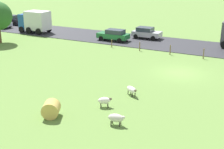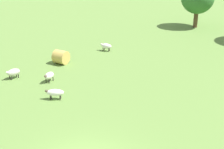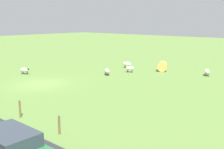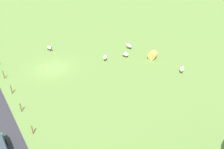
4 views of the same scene
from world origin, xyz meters
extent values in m
ellipsoid|color=silver|center=(-10.25, 2.76, 0.51)|extent=(0.90, 1.05, 0.51)
ellipsoid|color=brown|center=(-10.03, 2.39, 0.62)|extent=(0.29, 0.32, 0.20)
cylinder|color=#2D2823|center=(-10.00, 2.62, 0.16)|extent=(0.07, 0.07, 0.32)
cylinder|color=#2D2823|center=(-10.24, 2.48, 0.16)|extent=(0.07, 0.07, 0.32)
cylinder|color=#2D2823|center=(-10.26, 3.05, 0.16)|extent=(0.07, 0.07, 0.32)
cylinder|color=#2D2823|center=(-10.50, 2.91, 0.16)|extent=(0.07, 0.07, 0.32)
ellipsoid|color=white|center=(-14.08, 10.31, 0.50)|extent=(1.13, 0.97, 0.48)
ellipsoid|color=silver|center=(-14.49, 10.04, 0.60)|extent=(0.32, 0.29, 0.20)
cylinder|color=#2D2823|center=(-14.25, 10.04, 0.16)|extent=(0.07, 0.07, 0.32)
cylinder|color=#2D2823|center=(-14.39, 10.27, 0.16)|extent=(0.07, 0.07, 0.32)
cylinder|color=#2D2823|center=(-13.77, 10.36, 0.16)|extent=(0.07, 0.07, 0.32)
cylinder|color=#2D2823|center=(-13.91, 10.58, 0.16)|extent=(0.07, 0.07, 0.32)
ellipsoid|color=beige|center=(-12.37, 0.74, 0.51)|extent=(0.71, 1.12, 0.54)
ellipsoid|color=silver|center=(-12.29, 0.25, 0.63)|extent=(0.22, 0.29, 0.20)
cylinder|color=#2D2823|center=(-12.17, 0.48, 0.15)|extent=(0.07, 0.07, 0.31)
cylinder|color=#2D2823|center=(-12.47, 0.43, 0.15)|extent=(0.07, 0.07, 0.31)
cylinder|color=#2D2823|center=(-12.27, 1.05, 0.15)|extent=(0.07, 0.07, 0.31)
cylinder|color=#2D2823|center=(-12.56, 1.00, 0.15)|extent=(0.07, 0.07, 0.31)
ellipsoid|color=white|center=(-7.29, 1.89, 0.50)|extent=(1.07, 1.24, 0.47)
ellipsoid|color=brown|center=(-7.61, 1.43, 0.61)|extent=(0.30, 0.32, 0.20)
cylinder|color=#2D2823|center=(-7.36, 1.55, 0.16)|extent=(0.07, 0.07, 0.32)
cylinder|color=#2D2823|center=(-7.58, 1.70, 0.16)|extent=(0.07, 0.07, 0.32)
cylinder|color=#2D2823|center=(-6.99, 2.08, 0.16)|extent=(0.07, 0.07, 0.32)
cylinder|color=#2D2823|center=(-7.21, 2.23, 0.16)|extent=(0.07, 0.07, 0.32)
cylinder|color=tan|center=(-13.35, 5.22, 0.59)|extent=(1.53, 1.55, 1.18)
cylinder|color=brown|center=(-15.82, 24.15, 1.06)|extent=(0.51, 0.51, 2.13)
camera|label=1|loc=(-28.92, -7.52, 9.82)|focal=50.78mm
camera|label=2|loc=(11.81, -6.21, 10.22)|focal=54.09mm
camera|label=3|loc=(14.62, 21.73, 5.94)|focal=44.09mm
camera|label=4|loc=(9.20, 29.30, 17.52)|focal=40.31mm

